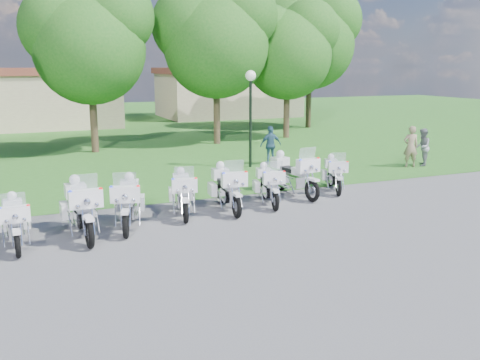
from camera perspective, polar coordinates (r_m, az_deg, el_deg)
name	(u,v)px	position (r m, az deg, el deg)	size (l,w,h in m)	color
ground	(258,222)	(14.84, 1.94, -4.47)	(100.00, 100.00, 0.00)	#56565B
grass_lawn	(104,125)	(40.57, -14.35, 5.72)	(100.00, 48.00, 0.01)	#2D6821
motorcycle_0	(15,221)	(13.81, -22.90, -4.08)	(0.74, 2.17, 1.46)	black
motorcycle_1	(81,208)	(14.05, -16.61, -2.85)	(0.90, 2.60, 1.74)	black
motorcycle_2	(128,202)	(14.54, -11.85, -2.29)	(1.20, 2.38, 1.63)	black
motorcycle_3	(183,192)	(15.53, -6.13, -1.32)	(1.07, 2.27, 1.54)	black
motorcycle_4	(227,187)	(15.96, -1.40, -0.76)	(0.94, 2.42, 1.63)	black
motorcycle_5	(268,184)	(16.65, 3.04, -0.47)	(1.01, 2.15, 1.47)	black
motorcycle_6	(293,174)	(17.82, 5.69, 0.66)	(1.00, 2.55, 1.71)	black
motorcycle_7	(334,173)	(18.73, 10.00, 0.72)	(1.20, 2.01, 1.43)	black
lamp_post	(251,94)	(22.45, 1.13, 9.12)	(0.44, 0.44, 4.06)	black
tree_1	(88,38)	(27.50, -15.92, 14.38)	(6.29, 5.37, 8.38)	#38281C
tree_2	(215,35)	(29.57, -2.70, 15.16)	(6.61, 5.64, 8.81)	#38281C
tree_3	(287,47)	(32.17, 5.00, 13.98)	(6.04, 5.15, 8.05)	#38281C
tree_4	(309,37)	(37.81, 7.41, 14.94)	(7.01, 5.98, 9.35)	#38281C
building_west	(12,98)	(40.96, -23.12, 8.09)	(14.56, 8.32, 4.10)	tan
building_east	(228,92)	(46.20, -1.31, 9.38)	(11.44, 7.28, 4.10)	tan
bystander_a	(411,147)	(23.78, 17.74, 3.40)	(0.64, 0.42, 1.75)	gray
bystander_b	(422,147)	(24.26, 18.87, 3.32)	(0.78, 0.61, 1.61)	gray
bystander_c	(271,145)	(23.40, 3.29, 3.72)	(0.98, 0.41, 1.67)	#2F5672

